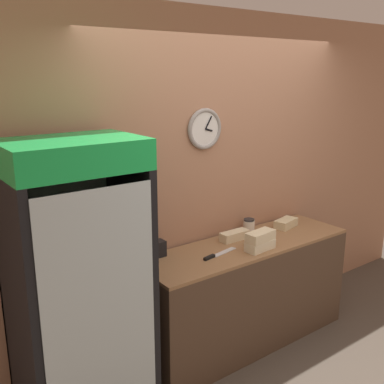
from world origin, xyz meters
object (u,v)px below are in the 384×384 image
(chefs_knife, at_px, (216,255))
(napkin_dispenser, at_px, (157,249))
(beverage_cooler, at_px, (75,273))
(sandwich_flat_left, at_px, (286,223))
(sandwich_flat_right, at_px, (234,236))
(sandwich_stack_middle, at_px, (260,236))
(sandwich_stack_bottom, at_px, (260,245))
(condiment_jar, at_px, (249,225))

(chefs_knife, bearing_deg, napkin_dispenser, 143.89)
(beverage_cooler, distance_m, napkin_dispenser, 0.75)
(sandwich_flat_left, relative_size, sandwich_flat_right, 0.98)
(sandwich_stack_middle, xyz_separation_m, sandwich_flat_right, (-0.02, 0.28, -0.08))
(chefs_knife, bearing_deg, sandwich_flat_right, 26.80)
(sandwich_stack_bottom, relative_size, sandwich_stack_middle, 0.99)
(beverage_cooler, xyz_separation_m, sandwich_stack_middle, (1.43, -0.17, -0.02))
(sandwich_stack_bottom, relative_size, sandwich_flat_right, 1.01)
(sandwich_stack_bottom, relative_size, sandwich_flat_left, 1.03)
(sandwich_flat_left, bearing_deg, napkin_dispenser, 174.57)
(sandwich_flat_left, relative_size, napkin_dispenser, 2.09)
(sandwich_flat_left, distance_m, sandwich_flat_right, 0.58)
(condiment_jar, bearing_deg, chefs_knife, -156.51)
(sandwich_stack_middle, distance_m, sandwich_flat_right, 0.29)
(condiment_jar, bearing_deg, beverage_cooler, -173.37)
(beverage_cooler, relative_size, condiment_jar, 16.52)
(sandwich_stack_middle, distance_m, chefs_knife, 0.39)
(chefs_knife, relative_size, napkin_dispenser, 2.90)
(sandwich_flat_right, distance_m, napkin_dispenser, 0.70)
(sandwich_stack_middle, bearing_deg, napkin_dispenser, 152.68)
(condiment_jar, bearing_deg, sandwich_stack_middle, -121.61)
(beverage_cooler, xyz_separation_m, sandwich_flat_left, (2.00, 0.08, -0.10))
(beverage_cooler, relative_size, chefs_knife, 5.36)
(beverage_cooler, bearing_deg, napkin_dispenser, 15.31)
(sandwich_flat_left, xyz_separation_m, sandwich_flat_right, (-0.58, 0.04, -0.00))
(sandwich_stack_middle, height_order, napkin_dispenser, sandwich_stack_middle)
(sandwich_stack_middle, bearing_deg, sandwich_flat_right, 93.17)
(sandwich_flat_right, bearing_deg, sandwich_stack_middle, -86.83)
(sandwich_flat_left, bearing_deg, sandwich_stack_middle, -156.54)
(beverage_cooler, relative_size, sandwich_stack_bottom, 7.23)
(sandwich_stack_middle, relative_size, sandwich_flat_left, 1.04)
(condiment_jar, bearing_deg, napkin_dispenser, 179.67)
(sandwich_flat_left, relative_size, chefs_knife, 0.72)
(sandwich_stack_middle, relative_size, chefs_knife, 0.75)
(sandwich_stack_bottom, xyz_separation_m, sandwich_flat_right, (-0.02, 0.28, -0.00))
(chefs_knife, relative_size, condiment_jar, 3.08)
(sandwich_flat_right, xyz_separation_m, napkin_dispenser, (-0.69, 0.08, 0.02))
(condiment_jar, bearing_deg, sandwich_flat_left, -18.67)
(sandwich_flat_right, height_order, condiment_jar, condiment_jar)
(sandwich_flat_right, bearing_deg, beverage_cooler, -175.44)
(sandwich_flat_left, distance_m, chefs_knife, 0.93)
(napkin_dispenser, bearing_deg, sandwich_stack_middle, -27.32)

